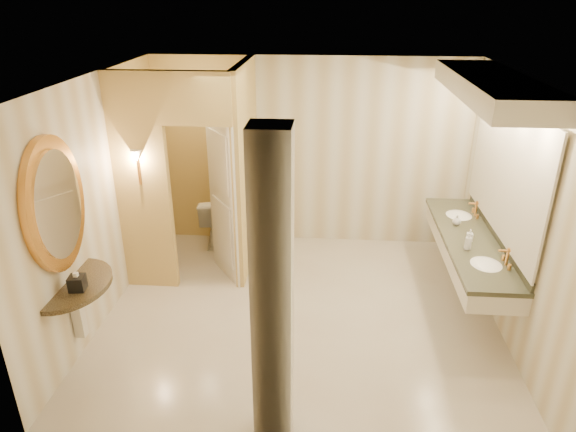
# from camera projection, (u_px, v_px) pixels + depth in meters

# --- Properties ---
(floor) EXTENTS (4.50, 4.50, 0.00)m
(floor) POSITION_uv_depth(u_px,v_px,m) (300.00, 313.00, 6.06)
(floor) COLOR beige
(floor) RESTS_ON ground
(ceiling) EXTENTS (4.50, 4.50, 0.00)m
(ceiling) POSITION_uv_depth(u_px,v_px,m) (303.00, 80.00, 4.97)
(ceiling) COLOR white
(ceiling) RESTS_ON wall_back
(wall_back) EXTENTS (4.50, 0.02, 2.70)m
(wall_back) POSITION_uv_depth(u_px,v_px,m) (309.00, 153.00, 7.34)
(wall_back) COLOR beige
(wall_back) RESTS_ON floor
(wall_front) EXTENTS (4.50, 0.02, 2.70)m
(wall_front) POSITION_uv_depth(u_px,v_px,m) (286.00, 316.00, 3.69)
(wall_front) COLOR beige
(wall_front) RESTS_ON floor
(wall_left) EXTENTS (0.02, 4.00, 2.70)m
(wall_left) POSITION_uv_depth(u_px,v_px,m) (99.00, 201.00, 5.68)
(wall_left) COLOR beige
(wall_left) RESTS_ON floor
(wall_right) EXTENTS (0.02, 4.00, 2.70)m
(wall_right) POSITION_uv_depth(u_px,v_px,m) (516.00, 214.00, 5.35)
(wall_right) COLOR beige
(wall_right) RESTS_ON floor
(toilet_closet) EXTENTS (1.50, 1.55, 2.70)m
(toilet_closet) POSITION_uv_depth(u_px,v_px,m) (216.00, 172.00, 6.46)
(toilet_closet) COLOR #E4C677
(toilet_closet) RESTS_ON floor
(wall_sconce) EXTENTS (0.14, 0.14, 0.42)m
(wall_sconce) POSITION_uv_depth(u_px,v_px,m) (137.00, 157.00, 5.89)
(wall_sconce) COLOR #D89045
(wall_sconce) RESTS_ON toilet_closet
(vanity) EXTENTS (0.75, 2.55, 2.09)m
(vanity) POSITION_uv_depth(u_px,v_px,m) (484.00, 176.00, 5.62)
(vanity) COLOR beige
(vanity) RESTS_ON floor
(console_shelf) EXTENTS (1.00, 1.00, 1.95)m
(console_shelf) POSITION_uv_depth(u_px,v_px,m) (61.00, 240.00, 4.82)
(console_shelf) COLOR black
(console_shelf) RESTS_ON floor
(pillar) EXTENTS (0.30, 0.30, 2.70)m
(pillar) POSITION_uv_depth(u_px,v_px,m) (272.00, 300.00, 3.88)
(pillar) COLOR beige
(pillar) RESTS_ON floor
(tissue_box) EXTENTS (0.16, 0.16, 0.14)m
(tissue_box) POSITION_uv_depth(u_px,v_px,m) (77.00, 283.00, 4.87)
(tissue_box) COLOR black
(tissue_box) RESTS_ON console_shelf
(toilet) EXTENTS (0.49, 0.77, 0.74)m
(toilet) POSITION_uv_depth(u_px,v_px,m) (215.00, 220.00, 7.61)
(toilet) COLOR white
(toilet) RESTS_ON floor
(soap_bottle_a) EXTENTS (0.07, 0.07, 0.14)m
(soap_bottle_a) POSITION_uv_depth(u_px,v_px,m) (470.00, 235.00, 5.82)
(soap_bottle_a) COLOR beige
(soap_bottle_a) RESTS_ON vanity
(soap_bottle_b) EXTENTS (0.12, 0.12, 0.13)m
(soap_bottle_b) POSITION_uv_depth(u_px,v_px,m) (457.00, 220.00, 6.22)
(soap_bottle_b) COLOR silver
(soap_bottle_b) RESTS_ON vanity
(soap_bottle_c) EXTENTS (0.10, 0.10, 0.20)m
(soap_bottle_c) POSITION_uv_depth(u_px,v_px,m) (468.00, 241.00, 5.61)
(soap_bottle_c) COLOR #C6B28C
(soap_bottle_c) RESTS_ON vanity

